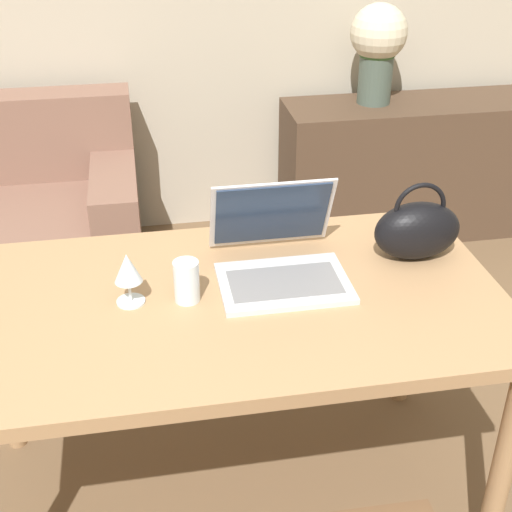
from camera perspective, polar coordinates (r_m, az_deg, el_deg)
name	(u,v)px	position (r m, az deg, el deg)	size (l,w,h in m)	color
dining_table	(226,323)	(1.95, -2.42, -5.41)	(1.50, 0.82, 0.75)	#A87F56
sideboard	(415,168)	(3.79, 12.61, 6.88)	(1.36, 0.40, 0.70)	#4C3828
laptop	(278,250)	(1.99, 1.77, 0.51)	(0.35, 0.37, 0.25)	silver
drinking_glass	(187,281)	(1.87, -5.57, -2.02)	(0.07, 0.07, 0.12)	silver
wine_glass	(128,270)	(1.86, -10.23, -1.15)	(0.08, 0.08, 0.15)	silver
handbag	(417,230)	(2.09, 12.77, 2.08)	(0.25, 0.13, 0.24)	black
flower_vase	(378,44)	(3.54, 9.73, 16.38)	(0.27, 0.27, 0.47)	#47564C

